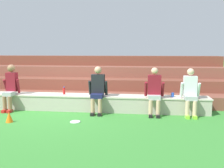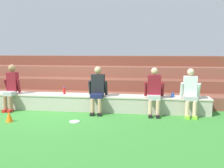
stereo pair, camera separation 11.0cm
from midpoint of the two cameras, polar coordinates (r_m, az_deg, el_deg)
The scene contains 11 objects.
ground_plane at distance 7.47m, azimuth -13.53°, elevation -6.35°, with size 80.00×80.00×0.00m, color #388433.
stone_seating_wall at distance 7.67m, azimuth -12.88°, elevation -4.01°, with size 8.99×0.58×0.48m.
brick_bleachers at distance 9.83m, azimuth -8.29°, elevation 0.72°, with size 11.36×3.13×1.59m.
person_far_left at distance 7.93m, azimuth -23.17°, elevation -0.50°, with size 0.48×0.59×1.39m.
person_left_of_center at distance 6.97m, azimuth -3.86°, elevation -1.14°, with size 0.56×0.57×1.36m.
person_center at distance 6.83m, azimuth 9.50°, elevation -1.53°, with size 0.55×0.52×1.34m.
person_right_of_center at distance 6.96m, azimuth 17.56°, elevation -1.69°, with size 0.53×0.52×1.33m.
water_bottle_center_gap at distance 7.56m, azimuth -11.65°, elevation -1.58°, with size 0.07×0.07×0.23m.
plastic_cup_left_end at distance 7.19m, azimuth 13.69°, elevation -2.49°, with size 0.08×0.08×0.12m, color blue.
frisbee at distance 6.32m, azimuth -9.18°, elevation -8.78°, with size 0.26×0.26×0.02m, color white.
sports_cone at distance 6.75m, azimuth -23.52°, elevation -7.16°, with size 0.18×0.18×0.27m, color orange.
Camera 1 is at (2.52, -6.78, 1.81)m, focal length 38.76 mm.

